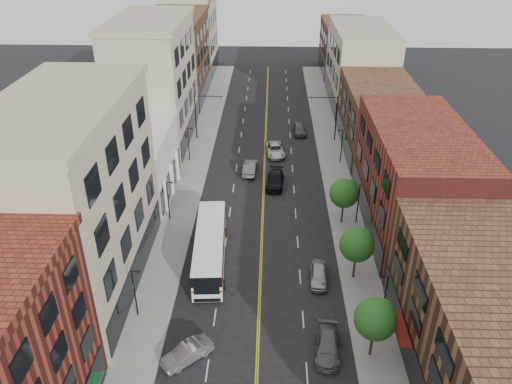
# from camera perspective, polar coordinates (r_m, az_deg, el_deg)

# --- Properties ---
(sidewalk_left) EXTENTS (4.00, 110.00, 0.15)m
(sidewalk_left) POSITION_cam_1_polar(r_m,az_deg,el_deg) (69.38, -7.36, 1.78)
(sidewalk_left) COLOR gray
(sidewalk_left) RESTS_ON ground
(sidewalk_right) EXTENTS (4.00, 110.00, 0.15)m
(sidewalk_right) POSITION_cam_1_polar(r_m,az_deg,el_deg) (69.15, 9.24, 1.53)
(sidewalk_right) COLOR gray
(sidewalk_right) RESTS_ON ground
(bldg_l_tanoffice) EXTENTS (10.00, 22.00, 18.00)m
(bldg_l_tanoffice) POSITION_cam_1_polar(r_m,az_deg,el_deg) (48.38, -20.04, -1.05)
(bldg_l_tanoffice) COLOR tan
(bldg_l_tanoffice) RESTS_ON ground
(bldg_l_white) EXTENTS (10.00, 14.00, 8.00)m
(bldg_l_white) POSITION_cam_1_polar(r_m,az_deg,el_deg) (65.63, -14.14, 3.22)
(bldg_l_white) COLOR silver
(bldg_l_white) RESTS_ON ground
(bldg_l_far_a) EXTENTS (10.00, 20.00, 18.00)m
(bldg_l_far_a) POSITION_cam_1_polar(r_m,az_deg,el_deg) (79.11, -11.54, 12.01)
(bldg_l_far_a) COLOR tan
(bldg_l_far_a) RESTS_ON ground
(bldg_l_far_b) EXTENTS (10.00, 20.00, 15.00)m
(bldg_l_far_b) POSITION_cam_1_polar(r_m,az_deg,el_deg) (98.34, -8.98, 14.77)
(bldg_l_far_b) COLOR #553322
(bldg_l_far_b) RESTS_ON ground
(bldg_l_far_c) EXTENTS (10.00, 16.00, 20.00)m
(bldg_l_far_c) POSITION_cam_1_polar(r_m,az_deg,el_deg) (115.07, -7.51, 18.31)
(bldg_l_far_c) COLOR tan
(bldg_l_far_c) RESTS_ON ground
(bldg_r_near) EXTENTS (10.00, 26.00, 10.00)m
(bldg_r_near) POSITION_cam_1_polar(r_m,az_deg,el_deg) (40.71, 25.77, -16.16)
(bldg_r_near) COLOR #553322
(bldg_r_near) RESTS_ON ground
(bldg_r_mid) EXTENTS (10.00, 22.00, 12.00)m
(bldg_r_mid) POSITION_cam_1_polar(r_m,az_deg,el_deg) (58.33, 17.72, 1.40)
(bldg_r_mid) COLOR maroon
(bldg_r_mid) RESTS_ON ground
(bldg_r_far_a) EXTENTS (10.00, 20.00, 10.00)m
(bldg_r_far_a) POSITION_cam_1_polar(r_m,az_deg,el_deg) (77.30, 13.92, 8.16)
(bldg_r_far_a) COLOR #553322
(bldg_r_far_a) RESTS_ON ground
(bldg_r_far_b) EXTENTS (10.00, 22.00, 14.00)m
(bldg_r_far_b) POSITION_cam_1_polar(r_m,az_deg,el_deg) (96.29, 11.77, 13.89)
(bldg_r_far_b) COLOR tan
(bldg_r_far_b) RESTS_ON ground
(bldg_r_far_c) EXTENTS (10.00, 18.00, 11.00)m
(bldg_r_far_c) POSITION_cam_1_polar(r_m,az_deg,el_deg) (115.80, 10.19, 15.90)
(bldg_r_far_c) COLOR #553322
(bldg_r_far_c) RESTS_ON ground
(tree_r_1) EXTENTS (3.40, 3.40, 5.59)m
(tree_r_1) POSITION_cam_1_polar(r_m,az_deg,el_deg) (41.72, 13.59, -13.80)
(tree_r_1) COLOR black
(tree_r_1) RESTS_ON sidewalk_right
(tree_r_2) EXTENTS (3.40, 3.40, 5.59)m
(tree_r_2) POSITION_cam_1_polar(r_m,az_deg,el_deg) (49.31, 11.56, -5.82)
(tree_r_2) COLOR black
(tree_r_2) RESTS_ON sidewalk_right
(tree_r_3) EXTENTS (3.40, 3.40, 5.59)m
(tree_r_3) POSITION_cam_1_polar(r_m,az_deg,el_deg) (57.65, 10.14, -0.04)
(tree_r_3) COLOR black
(tree_r_3) RESTS_ON sidewalk_right
(lamp_l_1) EXTENTS (0.81, 0.55, 5.05)m
(lamp_l_1) POSITION_cam_1_polar(r_m,az_deg,el_deg) (46.03, -13.67, -10.89)
(lamp_l_1) COLOR black
(lamp_l_1) RESTS_ON sidewalk_left
(lamp_l_2) EXTENTS (0.81, 0.55, 5.05)m
(lamp_l_2) POSITION_cam_1_polar(r_m,az_deg,el_deg) (58.71, -9.99, -0.75)
(lamp_l_2) COLOR black
(lamp_l_2) RESTS_ON sidewalk_left
(lamp_l_3) EXTENTS (0.81, 0.55, 5.05)m
(lamp_l_3) POSITION_cam_1_polar(r_m,az_deg,el_deg) (72.70, -7.69, 5.65)
(lamp_l_3) COLOR black
(lamp_l_3) RESTS_ON sidewalk_left
(lamp_r_1) EXTENTS (0.81, 0.55, 5.05)m
(lamp_r_1) POSITION_cam_1_polar(r_m,az_deg,el_deg) (45.66, 14.50, -11.42)
(lamp_r_1) COLOR black
(lamp_r_1) RESTS_ON sidewalk_right
(lamp_r_2) EXTENTS (0.81, 0.55, 5.05)m
(lamp_r_2) POSITION_cam_1_polar(r_m,az_deg,el_deg) (58.41, 11.56, -1.09)
(lamp_r_2) COLOR black
(lamp_r_2) RESTS_ON sidewalk_right
(lamp_r_3) EXTENTS (0.81, 0.55, 5.05)m
(lamp_r_3) POSITION_cam_1_polar(r_m,az_deg,el_deg) (72.46, 9.74, 5.40)
(lamp_r_3) COLOR black
(lamp_r_3) RESTS_ON sidewalk_right
(signal_mast_left) EXTENTS (4.49, 0.18, 7.20)m
(signal_mast_left) POSITION_cam_1_polar(r_m,az_deg,el_deg) (79.29, -6.41, 9.12)
(signal_mast_left) COLOR black
(signal_mast_left) RESTS_ON sidewalk_left
(signal_mast_right) EXTENTS (4.49, 0.18, 7.20)m
(signal_mast_right) POSITION_cam_1_polar(r_m,az_deg,el_deg) (79.08, 8.67, 8.91)
(signal_mast_right) COLOR black
(signal_mast_right) RESTS_ON sidewalk_right
(city_bus) EXTENTS (3.81, 13.36, 3.40)m
(city_bus) POSITION_cam_1_polar(r_m,az_deg,el_deg) (51.96, -5.28, -6.13)
(city_bus) COLOR white
(city_bus) RESTS_ON ground
(car_angle_b) EXTENTS (4.32, 4.05, 1.45)m
(car_angle_b) POSITION_cam_1_polar(r_m,az_deg,el_deg) (43.10, -7.88, -17.76)
(car_angle_b) COLOR #A4A7AB
(car_angle_b) RESTS_ON ground
(car_parked_mid) EXTENTS (2.46, 5.06, 1.42)m
(car_parked_mid) POSITION_cam_1_polar(r_m,az_deg,el_deg) (43.67, 8.18, -17.01)
(car_parked_mid) COLOR #55545A
(car_parked_mid) RESTS_ON ground
(car_parked_far) EXTENTS (2.06, 4.45, 1.48)m
(car_parked_far) POSITION_cam_1_polar(r_m,az_deg,el_deg) (50.37, 7.20, -9.36)
(car_parked_far) COLOR #9B9FA2
(car_parked_far) RESTS_ON ground
(car_lane_behind) EXTENTS (1.97, 4.99, 1.61)m
(car_lane_behind) POSITION_cam_1_polar(r_m,az_deg,el_deg) (69.56, -0.70, 2.80)
(car_lane_behind) COLOR #46454A
(car_lane_behind) RESTS_ON ground
(car_lane_a) EXTENTS (2.67, 5.66, 1.60)m
(car_lane_a) POSITION_cam_1_polar(r_m,az_deg,el_deg) (66.34, 2.20, 1.35)
(car_lane_a) COLOR black
(car_lane_a) RESTS_ON ground
(car_lane_b) EXTENTS (3.25, 5.87, 1.55)m
(car_lane_b) POSITION_cam_1_polar(r_m,az_deg,el_deg) (74.99, 2.18, 4.85)
(car_lane_b) COLOR silver
(car_lane_b) RESTS_ON ground
(car_lane_c) EXTENTS (2.24, 4.95, 1.65)m
(car_lane_c) POSITION_cam_1_polar(r_m,az_deg,el_deg) (82.58, 4.97, 7.21)
(car_lane_c) COLOR #4A4A4F
(car_lane_c) RESTS_ON ground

